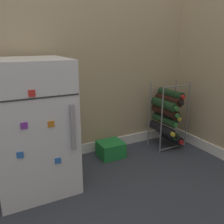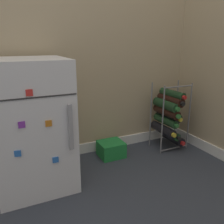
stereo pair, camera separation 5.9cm
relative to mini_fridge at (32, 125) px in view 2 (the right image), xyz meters
name	(u,v)px [view 2 (the right image)]	position (x,y,z in m)	size (l,w,h in m)	color
ground_plane	(124,190)	(0.51, -0.34, -0.43)	(14.00, 14.00, 0.00)	#333842
wall_back	(85,2)	(0.51, 0.33, 0.81)	(6.90, 0.07, 2.50)	tan
mini_fridge	(32,125)	(0.00, 0.00, 0.00)	(0.49, 0.52, 0.86)	white
wine_rack	(168,116)	(1.19, 0.09, -0.12)	(0.31, 0.32, 0.61)	slate
soda_box	(111,149)	(0.64, 0.14, -0.36)	(0.21, 0.19, 0.13)	#1E7F38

